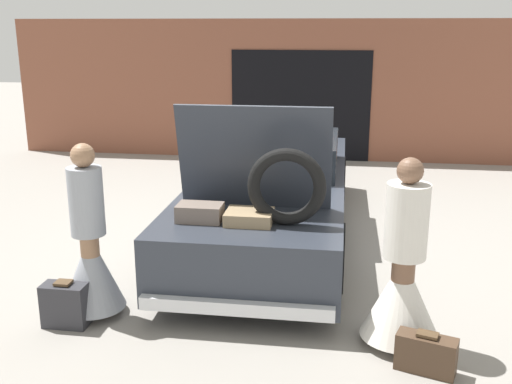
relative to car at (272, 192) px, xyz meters
name	(u,v)px	position (x,y,z in m)	size (l,w,h in m)	color
ground_plane	(272,236)	(0.00, 0.00, -0.59)	(40.00, 40.00, 0.00)	gray
garage_wall_back	(301,91)	(0.00, 4.79, 0.80)	(12.00, 0.14, 2.80)	brown
car	(272,192)	(0.00, 0.00, 0.00)	(1.87, 5.37, 1.93)	#2D333D
person_left	(91,256)	(-1.42, -2.44, 0.00)	(0.60, 0.60, 1.66)	#997051
person_right	(402,281)	(1.42, -2.58, -0.01)	(0.68, 0.68, 1.65)	brown
suitcase_beside_left_person	(65,305)	(-1.58, -2.70, -0.39)	(0.41, 0.21, 0.44)	#2D2D33
suitcase_beside_right_person	(426,354)	(1.59, -3.00, -0.44)	(0.50, 0.32, 0.34)	#473323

